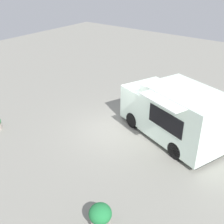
% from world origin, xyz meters
% --- Properties ---
extents(ground_plane, '(40.00, 40.00, 0.00)m').
position_xyz_m(ground_plane, '(0.00, 0.00, 0.00)').
color(ground_plane, gray).
extents(food_truck, '(4.15, 5.47, 2.46)m').
position_xyz_m(food_truck, '(1.02, -2.33, 1.17)').
color(food_truck, white).
rests_on(food_truck, ground_plane).
extents(person_customer, '(0.74, 0.69, 0.87)m').
position_xyz_m(person_customer, '(3.44, 1.32, 0.34)').
color(person_customer, '#7D5A57').
rests_on(person_customer, ground_plane).
extents(planter_flowering_near, '(0.68, 0.68, 0.85)m').
position_xyz_m(planter_flowering_near, '(-4.82, -2.88, 0.45)').
color(planter_flowering_near, '#A18F83').
rests_on(planter_flowering_near, ground_plane).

